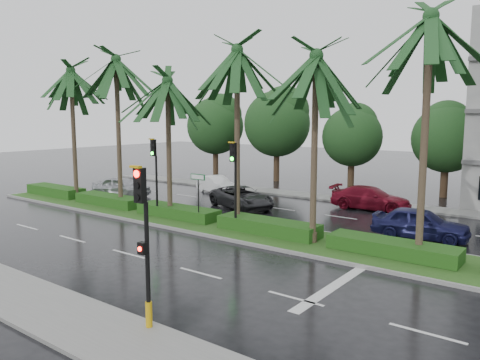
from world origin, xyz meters
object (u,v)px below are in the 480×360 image
Objects in this scene: signal_near at (144,241)px; car_white at (217,185)px; car_silver at (122,187)px; car_darkgrey at (242,197)px; signal_median_left at (155,166)px; car_blue at (420,223)px; car_red at (371,198)px; street_sign at (198,186)px.

signal_near reaches higher than car_white.
car_darkgrey is at bearing -100.08° from car_silver.
car_blue is (13.00, 4.51, -2.26)m from signal_median_left.
car_blue is at bearing -87.30° from car_white.
signal_median_left reaches higher than car_silver.
signal_median_left reaches higher than car_red.
signal_median_left is at bearing 134.03° from car_red.
car_darkgrey is at bearing 70.60° from signal_median_left.
car_white is 11.54m from car_red.
signal_near is 19.70m from car_red.
car_white is at bearing 69.52° from car_blue.
car_blue is (11.09, -0.93, 0.06)m from car_darkgrey.
street_sign is (3.00, 0.18, -0.87)m from signal_median_left.
car_silver is (-17.50, 13.39, -1.79)m from signal_near.
car_silver is at bearing 142.58° from signal_near.
car_red is (5.50, 9.69, -1.42)m from street_sign.
signal_median_left is at bearing -179.23° from car_darkgrey.
signal_near is 1.11× the size of car_white.
signal_near is 12.11m from street_sign.
car_blue is (10.00, 4.33, -1.38)m from street_sign.
street_sign is at bearing -127.40° from car_white.
car_silver is (-10.50, 3.52, -1.41)m from street_sign.
signal_median_left is 13.94m from car_blue.
street_sign is 11.16m from car_silver.
street_sign is at bearing 145.18° from car_red.
signal_near is 0.89× the size of car_darkgrey.
signal_median_left is at bearing 104.07° from car_blue.
car_red is at bearing 34.91° from car_blue.
signal_near is 1.00× the size of signal_median_left.
street_sign is 5.56m from car_darkgrey.
signal_median_left is at bearing 135.91° from signal_near.
car_white is 0.91× the size of car_blue.
car_red is (11.50, 0.95, 0.06)m from car_white.
signal_median_left is 3.13m from street_sign.
street_sign is at bearing 125.34° from signal_near.
car_white is (4.50, 5.22, -0.07)m from car_silver.
car_white is (-6.00, 8.74, -1.48)m from street_sign.
car_silver is 0.86× the size of car_darkgrey.
signal_near is at bearing -147.93° from car_silver.
street_sign is 10.98m from car_blue.
car_silver is at bearing 157.37° from car_white.
car_silver is 1.07× the size of car_white.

